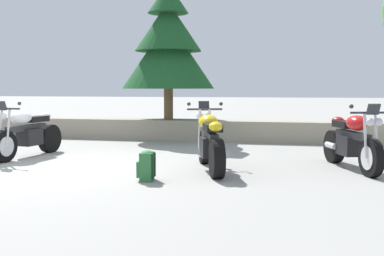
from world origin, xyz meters
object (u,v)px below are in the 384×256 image
(motorcycle_white_near_left, at_px, (27,134))
(motorcycle_red_far_right, at_px, (352,142))
(motorcycle_yellow_centre, at_px, (210,142))
(pine_tree_far_left, at_px, (168,44))
(rider_backpack, at_px, (146,165))

(motorcycle_white_near_left, xyz_separation_m, motorcycle_red_far_right, (6.34, -0.08, 0.00))
(motorcycle_yellow_centre, height_order, pine_tree_far_left, pine_tree_far_left)
(motorcycle_red_far_right, relative_size, rider_backpack, 4.27)
(motorcycle_red_far_right, bearing_deg, pine_tree_far_left, 138.57)
(motorcycle_white_near_left, bearing_deg, rider_backpack, -29.36)
(motorcycle_yellow_centre, bearing_deg, pine_tree_far_left, 113.61)
(motorcycle_yellow_centre, height_order, rider_backpack, motorcycle_yellow_centre)
(motorcycle_red_far_right, bearing_deg, motorcycle_yellow_centre, -166.70)
(motorcycle_yellow_centre, bearing_deg, motorcycle_red_far_right, 13.30)
(motorcycle_red_far_right, distance_m, pine_tree_far_left, 6.17)
(motorcycle_yellow_centre, bearing_deg, rider_backpack, -125.80)
(motorcycle_yellow_centre, xyz_separation_m, motorcycle_red_far_right, (2.42, 0.57, 0.00))
(motorcycle_white_near_left, relative_size, motorcycle_yellow_centre, 1.03)
(motorcycle_white_near_left, height_order, pine_tree_far_left, pine_tree_far_left)
(motorcycle_white_near_left, distance_m, motorcycle_yellow_centre, 3.98)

